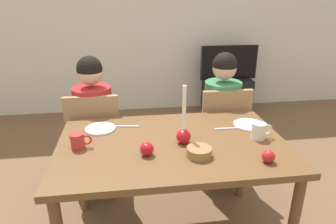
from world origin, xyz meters
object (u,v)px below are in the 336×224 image
object	(u,v)px
chair_right	(221,130)
mug_left	(78,141)
tv_stand	(227,95)
plate_right	(249,125)
tv	(229,62)
mug_right	(259,131)
apple_by_left_plate	(147,149)
dining_table	(172,154)
person_right_child	(221,123)
chair_left	(96,138)
candle_centerpiece	(184,132)
apple_near_candle	(268,156)
bowl_walnuts	(199,152)
plate_left	(100,129)
person_left_child	(95,130)

from	to	relation	value
chair_right	mug_left	distance (m)	1.27
tv_stand	plate_right	distance (m)	2.26
tv	mug_right	size ratio (longest dim) A/B	5.87
chair_right	apple_by_left_plate	size ratio (longest dim) A/B	11.41
dining_table	person_right_child	distance (m)	0.83
chair_right	person_right_child	size ratio (longest dim) A/B	0.77
person_right_child	apple_by_left_plate	world-z (taller)	person_right_child
tv	apple_by_left_plate	bearing A→B (deg)	-118.02
tv_stand	mug_right	world-z (taller)	mug_right
chair_left	candle_centerpiece	bearing A→B (deg)	-46.45
chair_right	plate_right	distance (m)	0.50
chair_right	tv	size ratio (longest dim) A/B	1.14
apple_near_candle	chair_left	bearing A→B (deg)	137.96
tv	bowl_walnuts	world-z (taller)	tv
person_right_child	apple_by_left_plate	size ratio (longest dim) A/B	14.86
tv	apple_by_left_plate	size ratio (longest dim) A/B	10.01
person_right_child	apple_near_candle	size ratio (longest dim) A/B	16.48
person_right_child	candle_centerpiece	world-z (taller)	person_right_child
chair_left	mug_right	xyz separation A→B (m)	(1.08, -0.63, 0.29)
apple_by_left_plate	bowl_walnuts	bearing A→B (deg)	-9.77
tv_stand	tv	bearing A→B (deg)	90.00
tv	apple_by_left_plate	distance (m)	2.77
plate_left	plate_right	world-z (taller)	same
chair_left	bowl_walnuts	world-z (taller)	chair_left
apple_by_left_plate	tv	bearing A→B (deg)	61.98
candle_centerpiece	mug_left	world-z (taller)	candle_centerpiece
dining_table	tv	world-z (taller)	tv
candle_centerpiece	plate_left	size ratio (longest dim) A/B	1.81
tv	bowl_walnuts	bearing A→B (deg)	-112.06
tv_stand	candle_centerpiece	world-z (taller)	candle_centerpiece
person_right_child	apple_by_left_plate	xyz separation A→B (m)	(-0.68, -0.78, 0.22)
bowl_walnuts	apple_by_left_plate	world-z (taller)	apple_by_left_plate
apple_by_left_plate	chair_right	bearing A→B (deg)	47.59
tv_stand	apple_by_left_plate	distance (m)	2.82
tv_stand	mug_left	xyz separation A→B (m)	(-1.69, -2.30, 0.56)
person_right_child	tv_stand	distance (m)	1.80
candle_centerpiece	plate_right	bearing A→B (deg)	21.43
chair_right	candle_centerpiece	bearing A→B (deg)	-125.60
apple_near_candle	apple_by_left_plate	size ratio (longest dim) A/B	0.90
tv_stand	bowl_walnuts	distance (m)	2.74
plate_left	mug_right	bearing A→B (deg)	-15.20
apple_by_left_plate	person_right_child	bearing A→B (deg)	48.80
bowl_walnuts	dining_table	bearing A→B (deg)	122.86
chair_left	mug_right	size ratio (longest dim) A/B	6.69
dining_table	mug_left	distance (m)	0.58
tv	plate_right	world-z (taller)	tv
apple_near_candle	person_left_child	bearing A→B (deg)	136.97
person_left_child	tv	world-z (taller)	person_left_child
mug_right	apple_by_left_plate	distance (m)	0.72
tv_stand	plate_left	distance (m)	2.65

